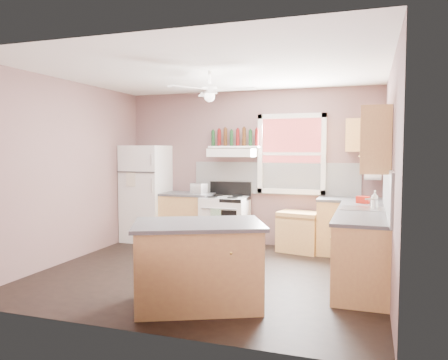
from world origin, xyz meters
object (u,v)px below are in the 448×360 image
(refrigerator, at_px, (146,193))
(stove, at_px, (225,222))
(cart, at_px, (299,232))
(island, at_px, (198,266))
(toaster, at_px, (199,188))

(refrigerator, xyz_separation_m, stove, (1.53, -0.01, -0.44))
(refrigerator, relative_size, cart, 2.65)
(stove, relative_size, cart, 1.30)
(stove, bearing_deg, cart, -1.16)
(island, bearing_deg, cart, 52.64)
(cart, distance_m, island, 2.89)
(cart, bearing_deg, stove, -168.07)
(stove, height_order, cart, stove)
(toaster, bearing_deg, cart, 23.87)
(refrigerator, relative_size, island, 1.36)
(stove, bearing_deg, island, -78.09)
(refrigerator, relative_size, toaster, 6.23)
(refrigerator, distance_m, island, 3.60)
(refrigerator, height_order, toaster, refrigerator)
(refrigerator, xyz_separation_m, toaster, (1.03, 0.01, 0.12))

